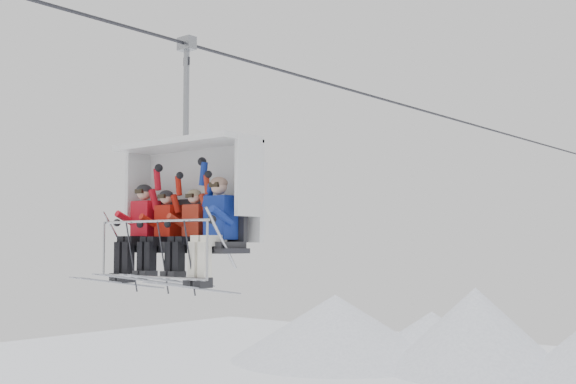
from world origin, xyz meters
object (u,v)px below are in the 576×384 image
Objects in this scene: chairlift_carrier at (191,197)px; skier_center_left at (162,230)px; skier_far_left at (140,227)px; skier_center_right at (190,230)px; skier_far_right at (216,225)px.

skier_center_left is (-0.35, -0.32, -0.55)m from chairlift_carrier.
skier_far_left is 1.05× the size of skier_center_right.
skier_far_left is (-0.93, -0.31, -0.50)m from chairlift_carrier.
skier_far_right reaches higher than skier_far_left.
skier_far_right is at bearing 0.08° from skier_far_left.
skier_center_right is (0.68, -0.00, -0.01)m from skier_center_left.
chairlift_carrier is at bearing 18.18° from skier_far_left.
chairlift_carrier is at bearing 135.10° from skier_center_right.
skier_far_right is at bearing 2.03° from skier_center_right.
chairlift_carrier is 1.10m from skier_far_left.
chairlift_carrier is 1.05m from skier_far_right.
skier_far_left reaches higher than skier_center_left.
chairlift_carrier is at bearing 161.01° from skier_far_right.
skier_far_left is at bearing 179.21° from skier_center_right.
skier_center_left is 0.94× the size of skier_far_right.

